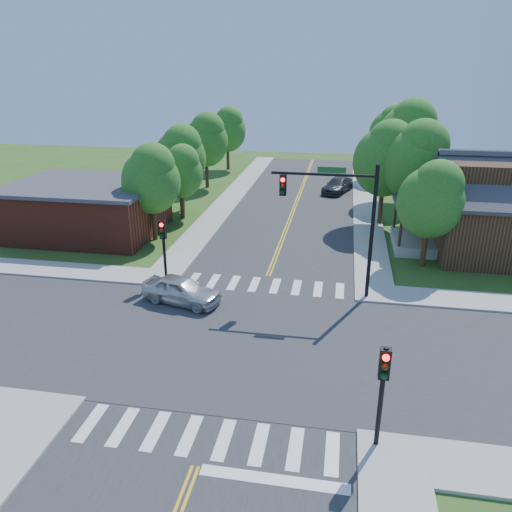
% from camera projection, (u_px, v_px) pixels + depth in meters
% --- Properties ---
extents(ground, '(100.00, 100.00, 0.00)m').
position_uv_depth(ground, '(243.00, 343.00, 22.50)').
color(ground, '#344C17').
rests_on(ground, ground).
extents(road_ns, '(10.00, 90.00, 0.04)m').
position_uv_depth(road_ns, '(243.00, 342.00, 22.49)').
color(road_ns, '#2D2D30').
rests_on(road_ns, ground).
extents(road_ew, '(90.00, 10.00, 0.04)m').
position_uv_depth(road_ew, '(243.00, 342.00, 22.49)').
color(road_ew, '#2D2D30').
rests_on(road_ew, ground).
extents(intersection_patch, '(10.20, 10.20, 0.06)m').
position_uv_depth(intersection_patch, '(243.00, 343.00, 22.50)').
color(intersection_patch, '#2D2D30').
rests_on(intersection_patch, ground).
extents(sidewalk_nw, '(40.00, 40.00, 0.14)m').
position_uv_depth(sidewalk_nw, '(87.00, 220.00, 39.53)').
color(sidewalk_nw, '#9E9B93').
rests_on(sidewalk_nw, ground).
extents(crosswalk_north, '(8.85, 2.00, 0.01)m').
position_uv_depth(crosswalk_north, '(265.00, 285.00, 28.16)').
color(crosswalk_north, white).
rests_on(crosswalk_north, ground).
extents(crosswalk_south, '(8.85, 2.00, 0.01)m').
position_uv_depth(crosswalk_south, '(207.00, 437.00, 16.80)').
color(crosswalk_south, white).
rests_on(crosswalk_south, ground).
extents(centerline, '(0.30, 90.00, 0.01)m').
position_uv_depth(centerline, '(243.00, 342.00, 22.48)').
color(centerline, yellow).
rests_on(centerline, ground).
extents(stop_bar, '(4.60, 0.45, 0.09)m').
position_uv_depth(stop_bar, '(274.00, 481.00, 15.13)').
color(stop_bar, white).
rests_on(stop_bar, ground).
extents(signal_mast_ne, '(5.30, 0.42, 7.20)m').
position_uv_depth(signal_mast_ne, '(340.00, 209.00, 25.20)').
color(signal_mast_ne, black).
rests_on(signal_mast_ne, ground).
extents(signal_pole_se, '(0.34, 0.42, 3.80)m').
position_uv_depth(signal_pole_se, '(383.00, 379.00, 15.46)').
color(signal_pole_se, black).
rests_on(signal_pole_se, ground).
extents(signal_pole_nw, '(0.34, 0.42, 3.80)m').
position_uv_depth(signal_pole_nw, '(163.00, 239.00, 27.54)').
color(signal_pole_nw, black).
rests_on(signal_pole_nw, ground).
extents(building_nw, '(10.40, 8.40, 3.73)m').
position_uv_depth(building_nw, '(87.00, 208.00, 36.20)').
color(building_nw, maroon).
rests_on(building_nw, ground).
extents(tree_e_a, '(3.91, 3.71, 6.64)m').
position_uv_depth(tree_e_a, '(432.00, 198.00, 29.27)').
color(tree_e_a, '#382314').
rests_on(tree_e_a, ground).
extents(tree_e_b, '(4.84, 4.59, 8.22)m').
position_uv_depth(tree_e_b, '(418.00, 159.00, 35.06)').
color(tree_e_b, '#382314').
rests_on(tree_e_b, ground).
extents(tree_e_c, '(5.31, 5.04, 9.03)m').
position_uv_depth(tree_e_c, '(409.00, 135.00, 42.75)').
color(tree_e_c, '#382314').
rests_on(tree_e_c, ground).
extents(tree_e_d, '(4.58, 4.35, 7.78)m').
position_uv_depth(tree_e_d, '(392.00, 131.00, 51.40)').
color(tree_e_d, '#382314').
rests_on(tree_e_d, ground).
extents(tree_w_a, '(4.03, 3.83, 6.85)m').
position_uv_depth(tree_w_a, '(152.00, 177.00, 33.80)').
color(tree_w_a, '#382314').
rests_on(tree_w_a, ground).
extents(tree_w_b, '(4.24, 4.03, 7.21)m').
position_uv_depth(tree_w_b, '(181.00, 155.00, 40.49)').
color(tree_w_b, '#382314').
rests_on(tree_w_b, ground).
extents(tree_w_c, '(4.34, 4.13, 7.38)m').
position_uv_depth(tree_w_c, '(206.00, 138.00, 48.13)').
color(tree_w_c, '#382314').
rests_on(tree_w_c, ground).
extents(tree_w_d, '(4.21, 4.00, 7.16)m').
position_uv_depth(tree_w_d, '(228.00, 128.00, 56.43)').
color(tree_w_d, '#382314').
rests_on(tree_w_d, ground).
extents(tree_house, '(4.71, 4.47, 8.01)m').
position_uv_depth(tree_house, '(387.00, 157.00, 36.70)').
color(tree_house, '#382314').
rests_on(tree_house, ground).
extents(tree_bldg, '(3.52, 3.34, 5.98)m').
position_uv_depth(tree_bldg, '(181.00, 170.00, 38.76)').
color(tree_bldg, '#382314').
rests_on(tree_bldg, ground).
extents(car_silver, '(3.73, 5.03, 1.44)m').
position_uv_depth(car_silver, '(181.00, 291.00, 25.92)').
color(car_silver, silver).
rests_on(car_silver, ground).
extents(car_dgrey, '(4.73, 5.84, 1.36)m').
position_uv_depth(car_dgrey, '(338.00, 186.00, 47.73)').
color(car_dgrey, '#333538').
rests_on(car_dgrey, ground).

